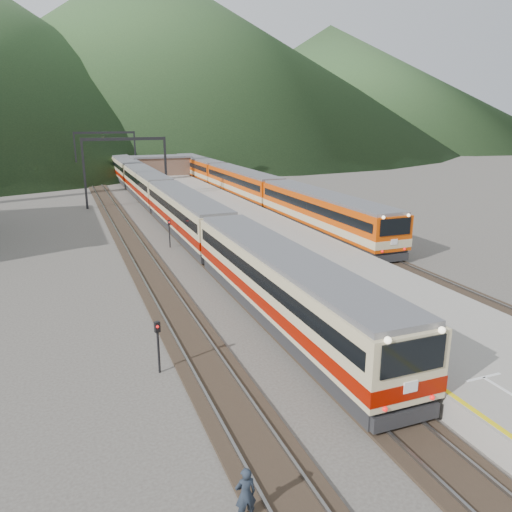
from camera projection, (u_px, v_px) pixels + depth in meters
name	position (u px, v px, depth m)	size (l,w,h in m)	color
track_main	(181.00, 229.00, 46.74)	(2.60, 200.00, 0.23)	black
track_far	(126.00, 234.00, 44.99)	(2.60, 200.00, 0.23)	black
track_second	(292.00, 221.00, 50.76)	(2.60, 200.00, 0.23)	black
platform	(244.00, 225.00, 46.79)	(8.00, 100.00, 1.00)	gray
gantry_near	(125.00, 159.00, 57.71)	(9.55, 0.25, 8.00)	black
gantry_far	(105.00, 147.00, 80.14)	(9.55, 0.25, 8.00)	black
station_shed	(161.00, 165.00, 82.11)	(9.40, 4.40, 3.10)	brown
hill_b	(146.00, 52.00, 217.58)	(220.00, 220.00, 75.00)	#264122
hill_c	(329.00, 84.00, 231.00)	(160.00, 160.00, 50.00)	#264122
main_train	(163.00, 196.00, 53.46)	(3.03, 82.91, 3.69)	tan
second_train	(242.00, 183.00, 63.51)	(3.09, 63.26, 3.77)	#BE3E05
short_signal_b	(169.00, 230.00, 40.22)	(0.24, 0.18, 2.27)	black
short_signal_c	(158.00, 340.00, 20.38)	(0.25, 0.21, 2.27)	black
worker	(246.00, 494.00, 12.99)	(0.58, 0.38, 1.58)	#1E2631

